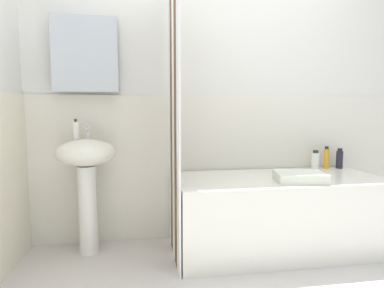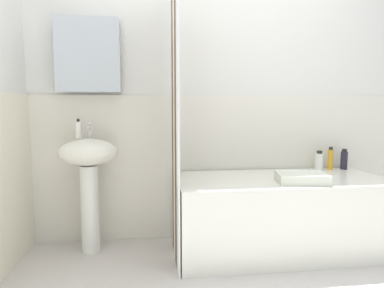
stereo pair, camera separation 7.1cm
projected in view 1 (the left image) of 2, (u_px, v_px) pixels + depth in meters
name	position (u px, v px, depth m)	size (l,w,h in m)	color
wall_back_tiled	(211.00, 103.00, 2.79)	(3.60, 0.18, 2.40)	silver
sink	(87.00, 170.00, 2.46)	(0.44, 0.34, 0.87)	silver
faucet	(87.00, 130.00, 2.51)	(0.03, 0.12, 0.12)	silver
soap_dispenser	(76.00, 130.00, 2.49)	(0.04, 0.04, 0.15)	white
bathtub	(277.00, 213.00, 2.56)	(1.57, 0.70, 0.57)	white
shower_curtain	(174.00, 122.00, 2.36)	(0.01, 0.70, 2.00)	white
shampoo_bottle	(339.00, 159.00, 2.90)	(0.06, 0.06, 0.18)	#252233
conditioner_bottle	(326.00, 158.00, 2.87)	(0.05, 0.05, 0.20)	gold
body_wash_bottle	(315.00, 160.00, 2.84)	(0.06, 0.06, 0.17)	white
towel_folded	(300.00, 177.00, 2.37)	(0.34, 0.25, 0.07)	silver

